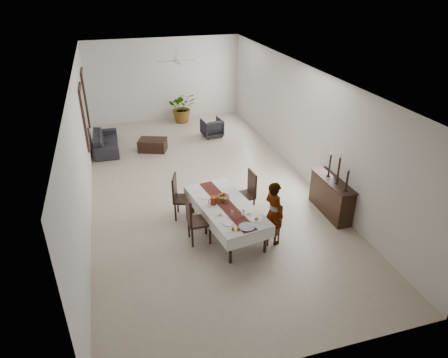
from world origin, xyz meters
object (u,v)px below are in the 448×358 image
woman (274,213)px  sideboard_body (331,197)px  red_pitcher (214,201)px  sofa (106,142)px  dining_table_top (226,206)px

woman → sideboard_body: bearing=-86.5°
red_pitcher → sofa: bearing=112.0°
red_pitcher → sofa: red_pitcher is taller
red_pitcher → sofa: 6.10m
dining_table_top → red_pitcher: size_ratio=12.00×
red_pitcher → woman: 1.38m
woman → sideboard_body: 1.99m
red_pitcher → sideboard_body: size_ratio=0.13×
sofa → dining_table_top: bearing=-155.7°
woman → sofa: 7.27m
dining_table_top → woman: size_ratio=1.53×
dining_table_top → sofa: (-2.53, 5.74, -0.40)m
red_pitcher → sideboard_body: red_pitcher is taller
sideboard_body → woman: bearing=-159.3°
dining_table_top → woman: (0.90, -0.65, 0.06)m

